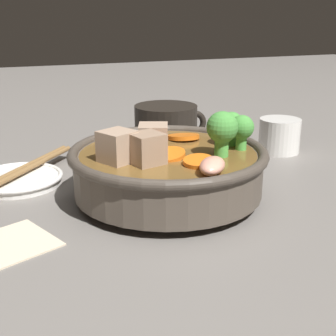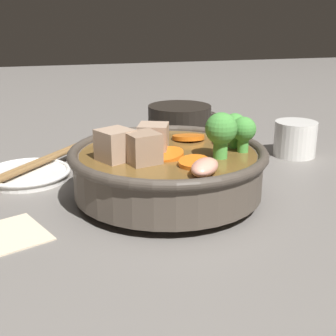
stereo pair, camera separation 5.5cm
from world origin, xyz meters
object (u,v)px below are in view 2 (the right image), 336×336
object	(u,v)px
stirfry_bowl	(169,166)
side_saucer	(27,174)
tea_cup	(295,138)
dark_mug	(180,128)
chopsticks_pair	(27,167)

from	to	relation	value
stirfry_bowl	side_saucer	world-z (taller)	stirfry_bowl
side_saucer	tea_cup	size ratio (longest dim) A/B	1.78
stirfry_bowl	side_saucer	bearing A→B (deg)	144.46
stirfry_bowl	side_saucer	xyz separation A→B (m)	(-0.16, 0.12, -0.03)
tea_cup	dark_mug	xyz separation A→B (m)	(-0.16, 0.07, 0.01)
stirfry_bowl	chopsticks_pair	bearing A→B (deg)	144.46
stirfry_bowl	tea_cup	size ratio (longest dim) A/B	3.59
tea_cup	stirfry_bowl	bearing A→B (deg)	-152.89
tea_cup	chopsticks_pair	size ratio (longest dim) A/B	0.34
stirfry_bowl	dark_mug	size ratio (longest dim) A/B	1.93
stirfry_bowl	dark_mug	distance (m)	0.21
stirfry_bowl	chopsticks_pair	distance (m)	0.20
side_saucer	chopsticks_pair	bearing A→B (deg)	-90.00
side_saucer	tea_cup	world-z (taller)	tea_cup
stirfry_bowl	dark_mug	world-z (taller)	stirfry_bowl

